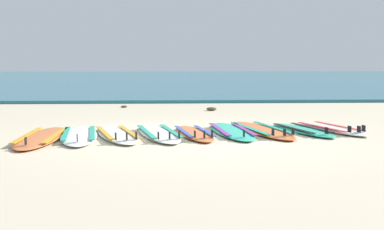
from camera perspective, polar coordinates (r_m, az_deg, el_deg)
ground_plane at (r=8.17m, az=0.62°, el=-2.62°), size 80.00×80.00×0.00m
sea at (r=45.20m, az=-2.30°, el=4.43°), size 80.00×60.00×0.10m
surfboard_0 at (r=8.33m, az=-16.94°, el=-2.46°), size 0.68×2.52×0.18m
surfboard_1 at (r=8.41m, az=-12.91°, el=-2.28°), size 0.93×2.44×0.18m
surfboard_2 at (r=8.38m, az=-8.67°, el=-2.22°), size 1.15×2.35×0.18m
surfboard_3 at (r=8.44m, az=-3.88°, el=-2.11°), size 1.05×2.44×0.18m
surfboard_4 at (r=8.42m, az=0.21°, el=-2.11°), size 0.81×2.06×0.18m
surfboard_5 at (r=8.73m, az=4.55°, el=-1.85°), size 0.80×2.43×0.18m
surfboard_6 at (r=8.94m, az=8.00°, el=-1.71°), size 1.11×2.61×0.18m
surfboard_7 at (r=9.06m, az=12.58°, el=-1.69°), size 0.99×2.07×0.18m
surfboard_8 at (r=9.38m, az=15.65°, el=-1.51°), size 1.09×2.14×0.18m
seaweed_clump_near_shoreline at (r=13.90m, az=-7.85°, el=0.98°), size 0.18×0.14×0.06m
seaweed_clump_mid_sand at (r=12.89m, az=2.26°, el=0.71°), size 0.26×0.21×0.09m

